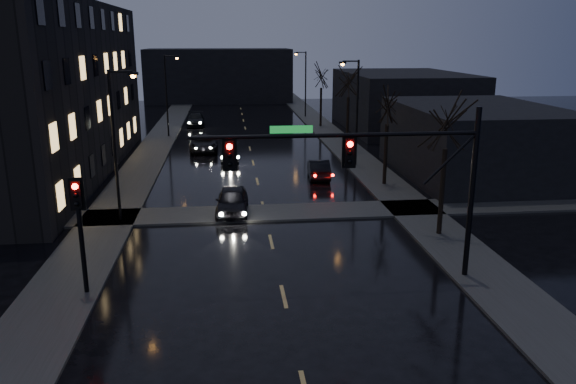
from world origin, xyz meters
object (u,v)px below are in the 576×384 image
object	(u,v)px
oncoming_car_b	(230,152)
oncoming_car_a	(232,201)
oncoming_car_c	(204,143)
oncoming_car_d	(196,119)
lead_car	(319,169)

from	to	relation	value
oncoming_car_b	oncoming_car_a	bearing A→B (deg)	-89.22
oncoming_car_c	oncoming_car_d	distance (m)	15.16
oncoming_car_c	oncoming_car_a	bearing A→B (deg)	-83.02
oncoming_car_b	oncoming_car_d	distance (m)	19.34
lead_car	oncoming_car_a	bearing A→B (deg)	55.95
oncoming_car_c	lead_car	xyz separation A→B (m)	(8.35, -10.77, -0.04)
oncoming_car_d	lead_car	bearing A→B (deg)	-71.18
oncoming_car_a	lead_car	size ratio (longest dim) A/B	1.08
oncoming_car_a	oncoming_car_c	bearing A→B (deg)	100.04
lead_car	oncoming_car_c	bearing A→B (deg)	-47.72
oncoming_car_b	oncoming_car_d	xyz separation A→B (m)	(-3.68, 18.99, 0.03)
oncoming_car_c	oncoming_car_d	xyz separation A→B (m)	(-1.48, 15.09, -0.00)
oncoming_car_c	lead_car	distance (m)	13.63
oncoming_car_a	lead_car	distance (m)	9.87
oncoming_car_b	oncoming_car_c	bearing A→B (deg)	120.21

